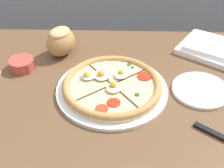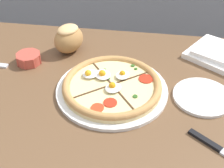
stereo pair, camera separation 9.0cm
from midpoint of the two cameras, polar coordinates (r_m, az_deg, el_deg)
The scene contains 6 objects.
dining_table at distance 1.10m, azimuth -0.76°, elevation -4.71°, with size 1.36×0.75×0.74m.
pizza at distance 0.99m, azimuth 2.56°, elevation -0.56°, with size 0.36×0.36×0.05m.
ramekin_bowl at distance 1.15m, azimuth -12.87°, elevation 4.56°, with size 0.09×0.09×0.04m.
napkin_folded at distance 1.23m, azimuth 21.29°, elevation 4.99°, with size 0.29×0.28×0.04m.
bread_piece_near at distance 1.17m, azimuth -5.77°, elevation 8.25°, with size 0.14×0.15×0.11m.
side_saucer at distance 1.03m, azimuth 18.65°, elevation -2.31°, with size 0.19×0.19×0.01m.
Camera 2 is at (0.17, -0.78, 1.39)m, focal length 50.00 mm.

